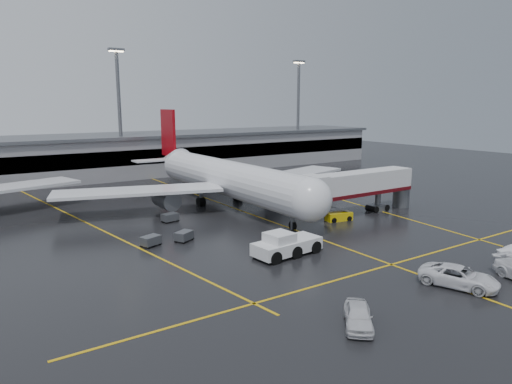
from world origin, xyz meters
TOP-DOWN VIEW (x-y plane):
  - ground at (0.00, 0.00)m, footprint 220.00×220.00m
  - apron_line_centre at (0.00, 0.00)m, footprint 0.25×90.00m
  - apron_line_stop at (0.00, -22.00)m, footprint 60.00×0.25m
  - apron_line_left at (-20.00, 10.00)m, footprint 9.99×69.35m
  - apron_line_right at (18.00, 10.00)m, footprint 7.57×69.64m
  - terminal at (0.00, 47.93)m, footprint 122.00×19.00m
  - light_mast_mid at (-5.00, 42.00)m, footprint 3.00×1.20m
  - light_mast_right at (40.00, 42.00)m, footprint 3.00×1.20m
  - main_airliner at (0.00, 9.70)m, footprint 48.80×45.60m
  - jet_bridge at (11.87, -6.00)m, footprint 19.90×3.40m
  - pushback_tractor at (-6.66, -14.31)m, footprint 7.46×3.69m
  - belt_loader at (7.62, -6.94)m, footprint 3.69×2.15m
  - service_van_a at (0.40, -28.62)m, footprint 4.80×6.83m
  - service_van_d at (-11.61, -28.92)m, footprint 4.37×4.60m
  - baggage_cart_a at (-13.03, -4.24)m, footprint 2.38×2.12m
  - baggage_cart_b at (-16.75, -3.91)m, footprint 2.33×1.91m
  - baggage_cart_c at (-10.93, 4.52)m, footprint 2.19×1.62m

SIDE VIEW (x-z plane):
  - ground at x=0.00m, z-range 0.00..0.00m
  - apron_line_centre at x=0.00m, z-range 0.00..0.02m
  - apron_line_stop at x=0.00m, z-range 0.00..0.02m
  - apron_line_left at x=-20.00m, z-range 0.00..0.02m
  - apron_line_right at x=18.00m, z-range 0.00..0.02m
  - belt_loader at x=7.62m, z-range -0.56..1.65m
  - baggage_cart_a at x=-13.03m, z-range 0.07..1.19m
  - baggage_cart_b at x=-16.75m, z-range 0.07..1.19m
  - baggage_cart_c at x=-10.93m, z-range 0.07..1.19m
  - service_van_d at x=-11.61m, z-range 0.00..1.54m
  - service_van_a at x=0.40m, z-range 0.00..1.73m
  - pushback_tractor at x=-6.66m, z-range -0.26..2.32m
  - jet_bridge at x=11.87m, z-range 0.91..6.96m
  - main_airliner at x=0.00m, z-range -2.84..11.26m
  - terminal at x=0.00m, z-range 0.02..8.62m
  - light_mast_mid at x=-5.00m, z-range 1.75..27.20m
  - light_mast_right at x=40.00m, z-range 1.75..27.20m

